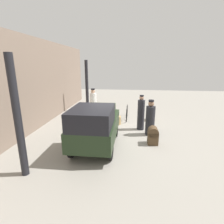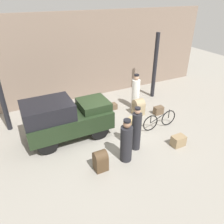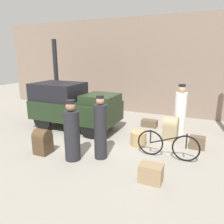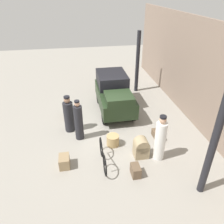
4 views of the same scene
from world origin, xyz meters
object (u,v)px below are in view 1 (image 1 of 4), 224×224
trunk_wicker_pale (82,121)px  trunk_umber_medium (112,112)px  porter_with_bicycle (93,105)px  trunk_barrel_dark (103,112)px  truck (96,124)px  wicker_basket (117,120)px  porter_carrying_trunk (141,114)px  bicycle (127,113)px  trunk_large_brown (153,135)px  suitcase_black_upright (150,117)px  porter_lifting_near_truck (150,119)px

trunk_wicker_pale → trunk_umber_medium: trunk_umber_medium is taller
porter_with_bicycle → trunk_barrel_dark: porter_with_bicycle is taller
truck → wicker_basket: bearing=-11.2°
trunk_barrel_dark → porter_carrying_trunk: bearing=-124.8°
bicycle → porter_carrying_trunk: size_ratio=0.97×
bicycle → trunk_large_brown: bearing=-160.6°
suitcase_black_upright → trunk_umber_medium: bearing=70.4°
bicycle → trunk_umber_medium: bearing=54.1°
porter_carrying_trunk → trunk_barrel_dark: size_ratio=2.20×
porter_with_bicycle → trunk_umber_medium: bearing=-56.8°
porter_lifting_near_truck → trunk_wicker_pale: bearing=71.7°
truck → porter_carrying_trunk: bearing=-40.7°
truck → porter_lifting_near_truck: truck is taller
truck → porter_lifting_near_truck: (1.49, -2.25, -0.21)m
truck → porter_carrying_trunk: 2.84m
trunk_wicker_pale → suitcase_black_upright: bearing=-74.8°
suitcase_black_upright → porter_with_bicycle: bearing=87.5°
trunk_large_brown → trunk_umber_medium: size_ratio=1.63×
wicker_basket → porter_with_bicycle: porter_with_bicycle is taller
porter_carrying_trunk → trunk_umber_medium: 3.05m
porter_with_bicycle → trunk_large_brown: porter_with_bicycle is taller
bicycle → porter_carrying_trunk: (-1.69, -0.75, 0.44)m
trunk_large_brown → trunk_barrel_dark: 4.14m
bicycle → trunk_umber_medium: size_ratio=3.76×
bicycle → porter_lifting_near_truck: bearing=-154.0°
wicker_basket → trunk_barrel_dark: 1.26m
porter_with_bicycle → trunk_wicker_pale: 1.44m
wicker_basket → suitcase_black_upright: size_ratio=0.97×
porter_carrying_trunk → trunk_barrel_dark: (1.53, 2.20, -0.41)m
truck → trunk_large_brown: size_ratio=4.52×
trunk_barrel_dark → trunk_umber_medium: 1.02m
porter_lifting_near_truck → trunk_umber_medium: 3.79m
porter_with_bicycle → porter_lifting_near_truck: bearing=-126.6°
wicker_basket → porter_lifting_near_truck: porter_lifting_near_truck is taller
porter_lifting_near_truck → truck: bearing=123.6°
trunk_wicker_pale → trunk_barrel_dark: size_ratio=0.76×
porter_lifting_near_truck → porter_carrying_trunk: 0.77m
wicker_basket → trunk_wicker_pale: bearing=94.4°
trunk_umber_medium → porter_with_bicycle: bearing=123.2°
porter_carrying_trunk → trunk_wicker_pale: porter_carrying_trunk is taller
suitcase_black_upright → trunk_large_brown: bearing=176.9°
bicycle → porter_lifting_near_truck: size_ratio=1.02×
bicycle → truck: bearing=164.0°
bicycle → porter_carrying_trunk: bearing=-156.2°
porter_carrying_trunk → trunk_umber_medium: size_ratio=3.89×
bicycle → trunk_barrel_dark: size_ratio=2.13×
porter_with_bicycle → trunk_large_brown: bearing=-136.2°
trunk_large_brown → porter_with_bicycle: bearing=43.8°
suitcase_black_upright → trunk_large_brown: (-3.24, 0.18, 0.17)m
trunk_large_brown → trunk_barrel_dark: bearing=39.6°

